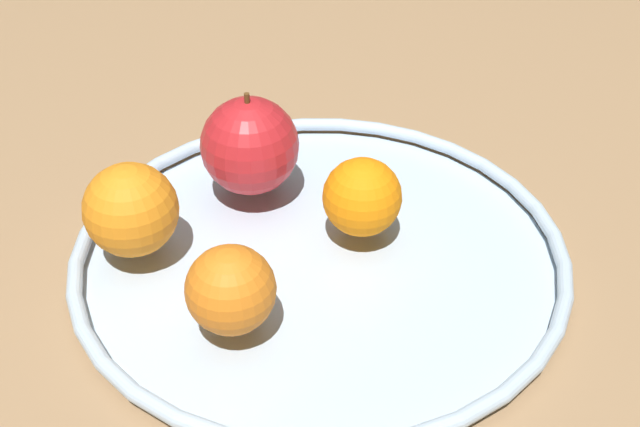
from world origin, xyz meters
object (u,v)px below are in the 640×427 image
Objects in this scene: apple at (250,146)px; orange_front_left at (362,197)px; orange_back_left at (131,210)px; orange_front_right at (231,290)px; fruit_bowl at (320,252)px.

orange_front_left is (10.73, 1.35, -0.99)cm from apple.
orange_back_left is at bearing -132.77° from orange_front_left.
orange_front_right is at bearing -91.49° from orange_front_left.
orange_back_left reaches higher than orange_front_right.
apple is 1.24× the size of orange_back_left.
apple is at bearing 83.57° from orange_back_left.
orange_back_left reaches higher than fruit_bowl.
orange_front_right is (-0.37, -14.22, 0.02)cm from orange_front_left.
apple is 10.86cm from orange_front_left.
fruit_bowl is at bearing 41.19° from orange_back_left.
fruit_bowl is at bearing 94.94° from orange_front_right.
orange_front_right is at bearing -5.84° from orange_back_left.
orange_front_left reaches higher than fruit_bowl.
orange_back_left is (-1.31, -11.67, -0.49)cm from apple.
orange_front_right is (10.36, -12.87, -0.97)cm from apple.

